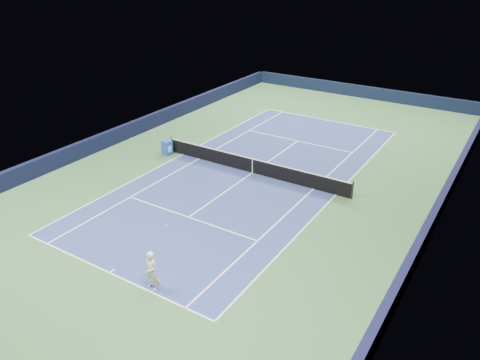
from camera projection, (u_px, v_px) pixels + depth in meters
The scene contains 19 objects.
ground at pixel (252, 173), 28.96m from camera, with size 40.00×40.00×0.00m, color #335C32.
wall_far at pixel (361, 91), 43.78m from camera, with size 22.00×0.35×1.10m, color black.
wall_right at pixel (437, 212), 23.53m from camera, with size 0.35×40.00×1.10m, color black.
wall_left at pixel (125, 132), 33.92m from camera, with size 0.35×40.00×1.10m, color black.
court_surface at pixel (252, 173), 28.96m from camera, with size 10.97×23.77×0.01m, color navy.
baseline_far at pixel (327, 120), 37.99m from camera, with size 10.97×0.08×0.00m, color white.
baseline_near at pixel (109, 273), 19.94m from camera, with size 10.97×0.08×0.00m, color white.
sideline_doubles_right at pixel (336, 195), 26.33m from camera, with size 0.08×23.77×0.00m, color white.
sideline_doubles_left at pixel (183, 154), 31.59m from camera, with size 0.08×23.77×0.00m, color white.
sideline_singles_right at pixel (313, 189), 26.99m from camera, with size 0.08×23.77×0.00m, color white.
sideline_singles_left at pixel (199, 159), 30.94m from camera, with size 0.08×23.77×0.00m, color white.
service_line_far at pixel (298, 141), 33.82m from camera, with size 8.23×0.08×0.00m, color white.
service_line_near at pixel (189, 217), 24.10m from camera, with size 8.23×0.08×0.00m, color white.
center_service_line at pixel (252, 173), 28.96m from camera, with size 0.08×12.80×0.00m, color white.
center_mark_far at pixel (327, 121), 37.87m from camera, with size 0.08×0.30×0.00m, color white.
center_mark_near at pixel (112, 271), 20.05m from camera, with size 0.08×0.30×0.00m, color white.
tennis_net at pixel (253, 165), 28.74m from camera, with size 12.90×0.10×1.07m.
sponsor_cube at pixel (167, 148), 31.44m from camera, with size 0.63×0.59×0.95m.
tennis_player at pixel (151, 271), 18.67m from camera, with size 0.79×1.25×2.54m.
Camera 1 is at (13.36, -22.57, 12.32)m, focal length 35.00 mm.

